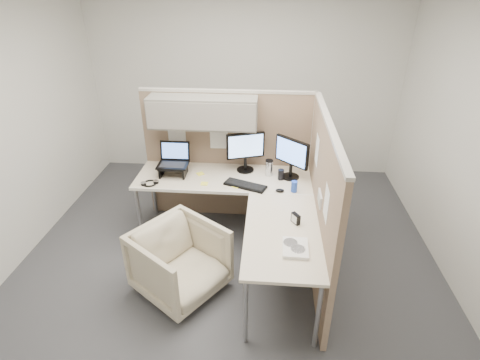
# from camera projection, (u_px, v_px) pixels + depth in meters

# --- Properties ---
(ground) EXTENTS (4.50, 4.50, 0.00)m
(ground) POSITION_uv_depth(u_px,v_px,m) (229.00, 258.00, 4.13)
(ground) COLOR #3A3A3F
(ground) RESTS_ON ground
(partition_back) EXTENTS (2.00, 0.36, 1.63)m
(partition_back) POSITION_uv_depth(u_px,v_px,m) (217.00, 137.00, 4.34)
(partition_back) COLOR #8B705B
(partition_back) RESTS_ON ground
(partition_right) EXTENTS (0.07, 2.03, 1.63)m
(partition_right) POSITION_uv_depth(u_px,v_px,m) (320.00, 202.00, 3.61)
(partition_right) COLOR #8B705B
(partition_right) RESTS_ON ground
(desk) EXTENTS (2.00, 1.98, 0.73)m
(desk) POSITION_uv_depth(u_px,v_px,m) (241.00, 199.00, 3.90)
(desk) COLOR beige
(desk) RESTS_ON ground
(office_chair) EXTENTS (0.99, 1.00, 0.76)m
(office_chair) POSITION_uv_depth(u_px,v_px,m) (180.00, 259.00, 3.54)
(office_chair) COLOR beige
(office_chair) RESTS_ON ground
(monitor_left) EXTENTS (0.43, 0.20, 0.47)m
(monitor_left) POSITION_uv_depth(u_px,v_px,m) (245.00, 149.00, 4.26)
(monitor_left) COLOR black
(monitor_left) RESTS_ON desk
(monitor_right) EXTENTS (0.35, 0.32, 0.47)m
(monitor_right) POSITION_uv_depth(u_px,v_px,m) (292.00, 155.00, 4.11)
(monitor_right) COLOR black
(monitor_right) RESTS_ON desk
(laptop_station) EXTENTS (0.34, 0.29, 0.36)m
(laptop_station) POSITION_uv_depth(u_px,v_px,m) (174.00, 163.00, 4.25)
(laptop_station) COLOR black
(laptop_station) RESTS_ON desk
(keyboard) EXTENTS (0.49, 0.31, 0.02)m
(keyboard) POSITION_uv_depth(u_px,v_px,m) (245.00, 185.00, 4.05)
(keyboard) COLOR black
(keyboard) RESTS_ON desk
(mouse) EXTENTS (0.09, 0.06, 0.03)m
(mouse) POSITION_uv_depth(u_px,v_px,m) (280.00, 190.00, 3.95)
(mouse) COLOR black
(mouse) RESTS_ON desk
(travel_mug) EXTENTS (0.09, 0.09, 0.19)m
(travel_mug) POSITION_uv_depth(u_px,v_px,m) (269.00, 168.00, 4.24)
(travel_mug) COLOR silver
(travel_mug) RESTS_ON desk
(soda_can_green) EXTENTS (0.07, 0.07, 0.12)m
(soda_can_green) POSITION_uv_depth(u_px,v_px,m) (294.00, 187.00, 3.93)
(soda_can_green) COLOR #1E3FA5
(soda_can_green) RESTS_ON desk
(soda_can_silver) EXTENTS (0.07, 0.07, 0.12)m
(soda_can_silver) POSITION_uv_depth(u_px,v_px,m) (281.00, 175.00, 4.17)
(soda_can_silver) COLOR black
(soda_can_silver) RESTS_ON desk
(sticky_note_a) EXTENTS (0.08, 0.08, 0.01)m
(sticky_note_a) POSITION_uv_depth(u_px,v_px,m) (204.00, 184.00, 4.10)
(sticky_note_a) COLOR #FDF342
(sticky_note_a) RESTS_ON desk
(sticky_note_c) EXTENTS (0.11, 0.11, 0.01)m
(sticky_note_c) POSITION_uv_depth(u_px,v_px,m) (200.00, 174.00, 4.31)
(sticky_note_c) COLOR #FDF342
(sticky_note_c) RESTS_ON desk
(sticky_note_b) EXTENTS (0.10, 0.10, 0.01)m
(sticky_note_b) POSITION_uv_depth(u_px,v_px,m) (236.00, 186.00, 4.05)
(sticky_note_b) COLOR #FDF342
(sticky_note_b) RESTS_ON desk
(headphones) EXTENTS (0.20, 0.20, 0.03)m
(headphones) POSITION_uv_depth(u_px,v_px,m) (150.00, 183.00, 4.09)
(headphones) COLOR black
(headphones) RESTS_ON desk
(paper_stack) EXTENTS (0.22, 0.27, 0.03)m
(paper_stack) POSITION_uv_depth(u_px,v_px,m) (295.00, 248.00, 3.11)
(paper_stack) COLOR white
(paper_stack) RESTS_ON desk
(desk_clock) EXTENTS (0.09, 0.10, 0.10)m
(desk_clock) POSITION_uv_depth(u_px,v_px,m) (296.00, 219.00, 3.43)
(desk_clock) COLOR black
(desk_clock) RESTS_ON desk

